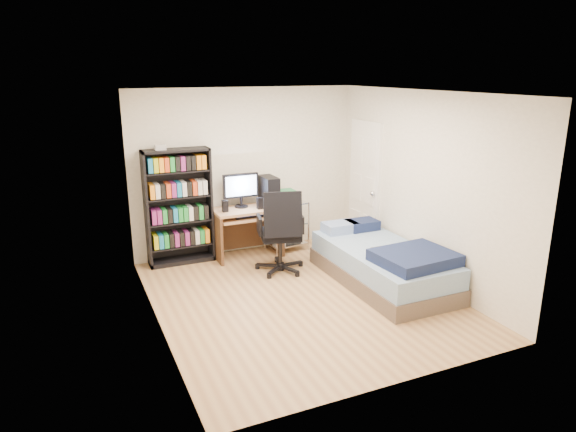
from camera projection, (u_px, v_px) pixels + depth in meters
name	position (u px, v px, depth m)	size (l,w,h in m)	color
room	(302.00, 201.00, 6.07)	(3.58, 4.08, 2.58)	tan
media_shelf	(179.00, 206.00, 7.36)	(0.94, 0.31, 1.75)	black
computer_desk	(252.00, 211.00, 7.75)	(1.00, 0.58, 1.26)	tan
office_chair	(281.00, 246.00, 7.14)	(0.86, 0.86, 1.19)	black
wire_cart	(287.00, 212.00, 7.95)	(0.63, 0.48, 0.95)	silver
bed	(383.00, 263.00, 6.79)	(1.08, 2.15, 0.61)	brown
door	(364.00, 186.00, 7.99)	(0.12, 0.80, 2.00)	white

